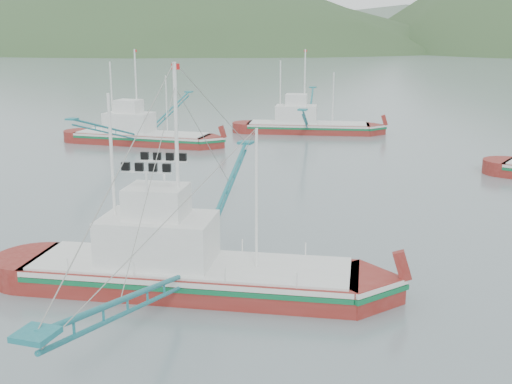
% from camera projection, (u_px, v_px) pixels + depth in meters
% --- Properties ---
extents(ground, '(1200.00, 1200.00, 0.00)m').
position_uv_depth(ground, '(219.00, 282.00, 32.06)').
color(ground, slate).
rests_on(ground, ground).
extents(main_boat, '(16.40, 28.74, 11.70)m').
position_uv_depth(main_boat, '(186.00, 252.00, 30.65)').
color(main_boat, maroon).
rests_on(main_boat, ground).
extents(bg_boat_left, '(15.23, 27.45, 11.10)m').
position_uv_depth(bg_boat_left, '(140.00, 130.00, 70.74)').
color(bg_boat_left, maroon).
rests_on(bg_boat_left, ground).
extents(bg_boat_far, '(15.28, 26.57, 10.86)m').
position_uv_depth(bg_boat_far, '(307.00, 118.00, 78.32)').
color(bg_boat_far, maroon).
rests_on(bg_boat_far, ground).
extents(headland_left, '(448.00, 308.00, 210.00)m').
position_uv_depth(headland_left, '(159.00, 50.00, 417.81)').
color(headland_left, '#2E4A26').
rests_on(headland_left, ground).
extents(ridge_distant, '(960.00, 400.00, 240.00)m').
position_uv_depth(ridge_distant, '(491.00, 46.00, 540.16)').
color(ridge_distant, slate).
rests_on(ridge_distant, ground).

